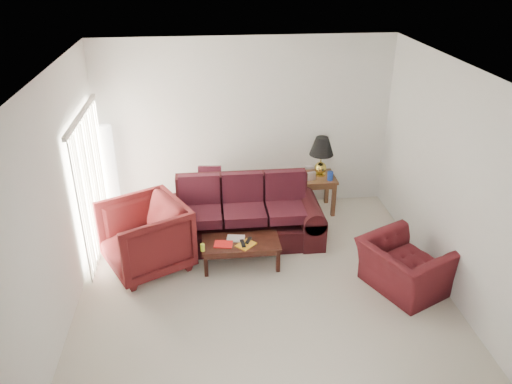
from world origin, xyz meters
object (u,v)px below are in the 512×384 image
Objects in this scene: end_table at (317,193)px; armchair_left at (145,237)px; armchair_right at (404,267)px; coffee_table at (241,253)px; sofa at (244,213)px; floor_lamp at (110,173)px.

end_table is 0.59× the size of armchair_left.
end_table is 2.46m from armchair_right.
coffee_table is at bearing 44.00° from armchair_right.
sofa is 1.44× the size of floor_lamp.
end_table is (1.37, 0.90, -0.17)m from sofa.
armchair_right is 0.95× the size of coffee_table.
armchair_left reaches higher than coffee_table.
end_table is 0.61× the size of armchair_right.
floor_lamp is 1.51× the size of armchair_left.
end_table is at bearing 28.06° from sofa.
sofa is 0.73m from coffee_table.
floor_lamp is 2.71m from coffee_table.
floor_lamp is 1.50× the size of coffee_table.
armchair_left is at bearing 50.05° from armchair_right.
coffee_table is (2.06, -1.64, -0.65)m from floor_lamp.
armchair_left reaches higher than armchair_right.
floor_lamp is 1.58× the size of armchair_right.
end_table is 3.20m from armchair_left.
floor_lamp reaches higher than coffee_table.
floor_lamp is 1.72m from armchair_left.
end_table is at bearing -1.31° from floor_lamp.
armchair_left is (-2.85, -1.46, 0.18)m from end_table.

